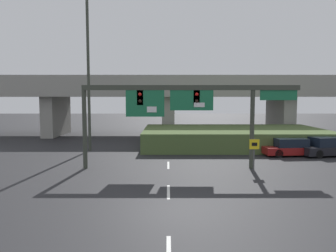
% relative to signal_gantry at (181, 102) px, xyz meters
% --- Properties ---
extents(ground_plane, '(160.00, 160.00, 0.00)m').
position_rel_signal_gantry_xyz_m(ground_plane, '(-0.85, -8.00, -4.32)').
color(ground_plane, '#262628').
extents(lane_markings, '(0.14, 33.97, 0.01)m').
position_rel_signal_gantry_xyz_m(lane_markings, '(-0.85, 4.17, -4.32)').
color(lane_markings, silver).
rests_on(lane_markings, ground).
extents(signal_gantry, '(13.89, 0.44, 5.38)m').
position_rel_signal_gantry_xyz_m(signal_gantry, '(0.00, 0.00, 0.00)').
color(signal_gantry, '#383D33').
rests_on(signal_gantry, ground).
extents(speed_limit_sign, '(0.60, 0.11, 2.12)m').
position_rel_signal_gantry_xyz_m(speed_limit_sign, '(4.38, -1.25, -2.93)').
color(speed_limit_sign, '#4C4C4C').
rests_on(speed_limit_sign, ground).
extents(highway_light_pole_near, '(0.70, 0.36, 17.29)m').
position_rel_signal_gantry_xyz_m(highway_light_pole_near, '(-7.64, 7.11, 4.71)').
color(highway_light_pole_near, '#383D33').
rests_on(highway_light_pole_near, ground).
extents(overpass_bridge, '(47.94, 8.61, 7.01)m').
position_rel_signal_gantry_xyz_m(overpass_bridge, '(-0.85, 18.66, 0.55)').
color(overpass_bridge, gray).
rests_on(overpass_bridge, ground).
extents(grass_embankment, '(16.77, 9.76, 1.65)m').
position_rel_signal_gantry_xyz_m(grass_embankment, '(5.29, 9.90, -3.49)').
color(grass_embankment, '#4C6033').
rests_on(grass_embankment, ground).
extents(parked_sedan_near_right, '(4.80, 2.22, 1.39)m').
position_rel_signal_gantry_xyz_m(parked_sedan_near_right, '(8.93, 4.74, -3.67)').
color(parked_sedan_near_right, maroon).
rests_on(parked_sedan_near_right, ground).
extents(parked_sedan_mid_right, '(5.02, 2.87, 1.50)m').
position_rel_signal_gantry_xyz_m(parked_sedan_mid_right, '(11.75, 4.67, -3.63)').
color(parked_sedan_mid_right, black).
rests_on(parked_sedan_mid_right, ground).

